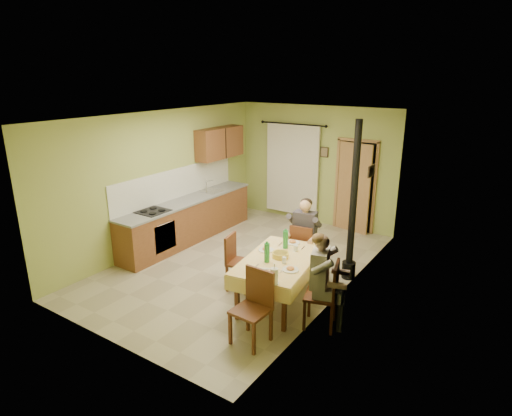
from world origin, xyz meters
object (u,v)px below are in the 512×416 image
Objects in this scene: man_far at (304,229)px; stove_flue at (352,224)px; chair_near at (251,323)px; chair_left at (240,273)px; chair_right at (321,308)px; chair_far at (303,259)px; dining_table at (279,281)px; man_right at (322,270)px.

man_far is 0.50× the size of stove_flue.
chair_left is at bearing -45.63° from chair_near.
chair_near is 1.07m from chair_right.
chair_far is at bearing -77.72° from chair_near.
chair_near is 1.01× the size of chair_right.
man_far is at bearing 88.96° from dining_table.
chair_left is at bearing 169.37° from dining_table.
stove_flue reaches higher than chair_near.
stove_flue reaches higher than dining_table.
chair_near reaches higher than chair_far.
dining_table is 1.79× the size of chair_near.
chair_right is at bearing -61.77° from chair_far.
chair_left is 0.69× the size of man_right.
chair_far is (-0.14, 1.10, -0.09)m from dining_table.
man_right is at bearing -82.07° from stove_flue.
chair_far is 1.25m from chair_left.
chair_right reaches higher than chair_left.
man_right reaches higher than chair_right.
stove_flue is (0.37, 2.54, 0.73)m from chair_near.
chair_right is at bearing -23.72° from dining_table.
dining_table is at bearing 57.87° from man_right.
dining_table is at bearing -90.95° from man_far.
man_far is at bearing 19.55° from man_right.
man_far reaches higher than chair_right.
chair_far is 1.02× the size of chair_left.
chair_right is (0.62, 0.88, -0.00)m from chair_near.
man_right is (0.60, 0.87, 0.59)m from chair_near.
chair_right is 0.72× the size of man_far.
stove_flue is (1.38, 1.40, 0.74)m from chair_left.
man_far is (-0.15, 1.12, 0.50)m from dining_table.
man_right reaches higher than dining_table.
chair_near is at bearing -88.82° from man_far.
man_right is at bearing 90.00° from chair_right.
chair_far is at bearing -90.00° from man_far.
dining_table is 1.91× the size of chair_left.
chair_right is at bearing 69.61° from chair_left.
chair_left is 1.39m from man_far.
stove_flue is at bearing 15.64° from chair_far.
chair_left reaches higher than dining_table.
chair_left is (-1.01, 1.13, -0.00)m from chair_near.
man_right reaches higher than chair_left.
stove_flue is at bearing -7.94° from chair_right.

